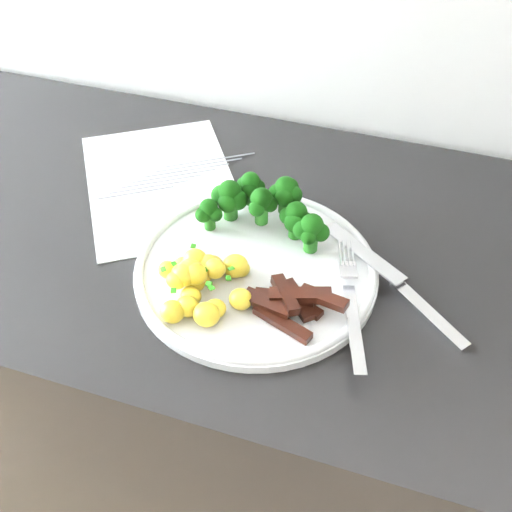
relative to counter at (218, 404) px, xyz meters
The scene contains 8 objects.
counter is the anchor object (origin of this frame).
recipe_paper 0.45m from the counter, 142.53° to the left, with size 0.34×0.36×0.00m.
plate 0.45m from the counter, 31.97° to the right, with size 0.30×0.30×0.02m.
broccoli 0.48m from the counter, 12.57° to the left, with size 0.17×0.10×0.06m.
potatoes 0.47m from the counter, 68.73° to the right, with size 0.13×0.12×0.04m.
beef_strips 0.49m from the counter, 35.70° to the right, with size 0.12×0.09×0.03m.
fork 0.51m from the counter, 22.94° to the right, with size 0.07×0.20×0.02m.
knife 0.52m from the counter, ahead, with size 0.20×0.16×0.03m.
Camera 1 is at (0.20, 1.13, 1.40)m, focal length 42.63 mm.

